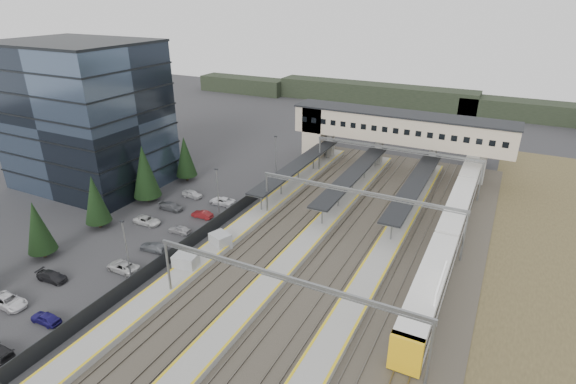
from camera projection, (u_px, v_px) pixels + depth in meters
The scene contains 15 objects.
ground at pixel (226, 265), 56.21m from camera, with size 220.00×220.00×0.00m, color #2B2B2D.
office_building at pixel (85, 115), 75.89m from camera, with size 24.30×18.30×24.30m.
conifer_row at pixel (71, 207), 60.17m from camera, with size 4.42×49.82×9.50m.
car_park at pixel (102, 265), 55.17m from camera, with size 10.58×44.61×1.29m.
lampposts at pixel (179, 217), 58.77m from camera, with size 0.50×53.25×8.07m.
fence at pixel (207, 229), 62.56m from camera, with size 0.08×90.00×2.00m.
relay_cabin_near at pixel (186, 263), 54.39m from camera, with size 3.08×2.44×2.34m.
relay_cabin_far at pixel (220, 242), 59.18m from camera, with size 3.07×2.82×2.29m.
rail_corridor at pixel (311, 262), 56.31m from camera, with size 34.00×90.00×0.92m.
canopies at pixel (353, 174), 73.73m from camera, with size 23.10×30.00×3.28m.
footbridge at pixel (385, 128), 84.04m from camera, with size 40.40×6.40×11.20m.
gantries at pixel (326, 234), 51.26m from camera, with size 28.40×62.28×7.17m.
train at pixel (456, 214), 64.24m from camera, with size 2.98×62.23×3.75m.
billboard at pixel (439, 291), 45.14m from camera, with size 0.20×6.38×5.49m.
treeline_far at pixel (493, 108), 120.40m from camera, with size 170.00×19.00×7.00m.
Camera 1 is at (28.41, -39.02, 31.18)m, focal length 28.00 mm.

